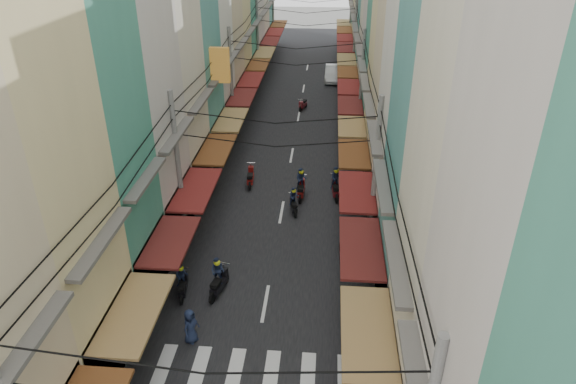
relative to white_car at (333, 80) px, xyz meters
The scene contains 15 objects.
ground 33.26m from the white_car, 94.99° to the right, with size 160.00×160.00×0.00m, color slate.
road 13.45m from the white_car, 102.42° to the right, with size 10.00×80.00×0.02m, color black.
sidewalk_left 16.14m from the white_car, 125.57° to the right, with size 3.00×80.00×0.06m, color slate.
sidewalk_right 13.62m from the white_car, 74.63° to the right, with size 3.00×80.00×0.06m, color slate.
crosswalk 39.24m from the white_car, 94.23° to the right, with size 7.55×2.40×0.01m.
building_row_left 22.07m from the white_car, 123.12° to the right, with size 7.80×67.67×23.70m.
building_row_right 19.80m from the white_car, 73.24° to the right, with size 7.80×68.98×22.59m.
utility_poles 19.50m from the white_car, 99.07° to the right, with size 10.20×66.13×8.20m.
white_car is the anchor object (origin of this frame).
bicycle 33.11m from the white_car, 83.17° to the right, with size 0.65×1.72×1.18m, color black.
moving_scooters 27.56m from the white_car, 95.84° to the right, with size 7.69×27.32×2.01m.
parked_scooters 37.68m from the white_car, 88.15° to the right, with size 13.41×15.67×0.99m.
pedestrians 30.73m from the white_car, 102.60° to the right, with size 12.48×20.38×2.15m.
market_umbrella 40.22m from the white_car, 86.09° to the right, with size 2.30×2.30×2.42m.
traffic_sign 32.31m from the white_car, 85.23° to the right, with size 0.10×0.64×2.92m.
Camera 1 is at (2.45, -19.67, 15.47)m, focal length 32.00 mm.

